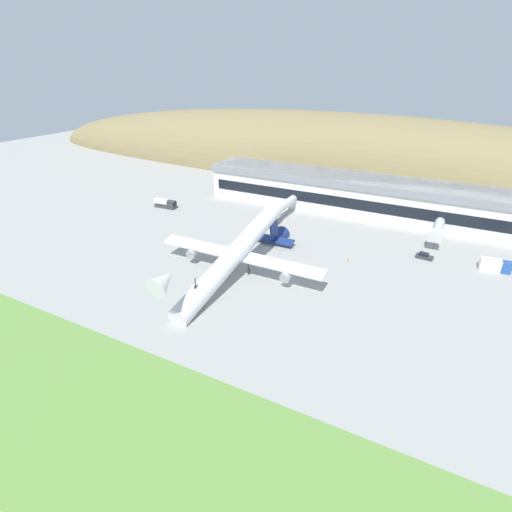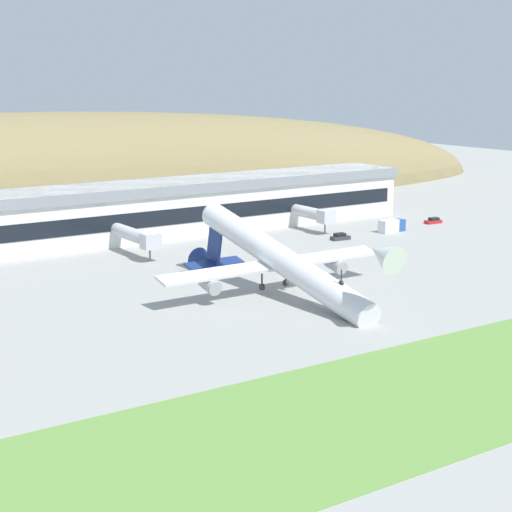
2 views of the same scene
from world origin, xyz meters
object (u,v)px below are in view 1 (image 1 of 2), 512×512
Objects in this scene: cargo_airplane at (237,254)px; fuel_truck at (495,265)px; jetway_0 at (282,207)px; service_car_0 at (424,256)px; box_truck at (165,204)px; traffic_cone_0 at (348,260)px; terminal_building at (367,194)px; jetway_1 at (437,230)px.

cargo_airplane reaches higher than fuel_truck.
jetway_0 is 44.35m from service_car_0.
cargo_airplane is at bearing -80.85° from jetway_0.
fuel_truck is 98.05m from box_truck.
cargo_airplane is at bearing -136.94° from traffic_cone_0.
terminal_building is at bearing 130.12° from service_car_0.
fuel_truck is (14.07, -9.90, -2.61)m from jetway_1.
jetway_1 is 1.90× the size of fuel_truck.
jetway_0 is 0.31× the size of cargo_airplane.
jetway_0 is at bearing -177.59° from jetway_1.
service_car_0 is at bearing -176.86° from fuel_truck.
service_car_0 is (21.36, -25.34, -6.08)m from terminal_building.
service_car_0 is at bearing -11.56° from jetway_0.
service_car_0 is (37.15, 29.44, -4.82)m from cargo_airplane.
terminal_building is 27.60m from jetway_0.
cargo_airplane is 47.65m from service_car_0.
fuel_truck is (36.82, -24.50, -5.31)m from terminal_building.
fuel_truck is (52.61, 30.29, -4.05)m from cargo_airplane.
traffic_cone_0 is at bearing -130.60° from jetway_1.
terminal_building is 8.30× the size of jetway_1.
jetway_1 is at bearing 82.61° from service_car_0.
box_truck is (-61.23, -25.10, -5.21)m from terminal_building.
jetway_1 is 84.67m from box_truck.
fuel_truck is 0.86× the size of box_truck.
service_car_0 is at bearing -0.17° from box_truck.
jetway_1 is 55.71m from cargo_airplane.
traffic_cone_0 is (-16.54, -10.18, -0.33)m from service_car_0.
cargo_airplane is 28.68m from traffic_cone_0.
jetway_1 is 11.35m from service_car_0.
box_truck is 66.87m from traffic_cone_0.
box_truck is at bearing 171.03° from traffic_cone_0.
jetway_0 is 38.83m from cargo_airplane.
cargo_airplane is 12.44× the size of service_car_0.
terminal_building is 185.29× the size of traffic_cone_0.
fuel_truck is (15.46, 0.85, 0.77)m from service_car_0.
cargo_airplane is (-15.80, -54.79, -1.26)m from terminal_building.
cargo_airplane is at bearing -141.61° from service_car_0.
terminal_building is 33.69m from service_car_0.
jetway_0 is 59.39m from fuel_truck.
jetway_1 is at bearing 49.40° from traffic_cone_0.
box_truck reaches higher than traffic_cone_0.
service_car_0 is 19.43m from traffic_cone_0.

